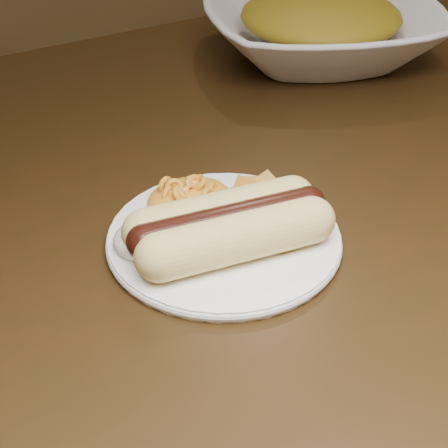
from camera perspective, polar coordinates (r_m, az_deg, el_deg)
table at (r=0.69m, az=-8.31°, el=-6.39°), size 1.60×0.90×0.75m
plate at (r=0.59m, az=-0.00°, el=-1.19°), size 0.23×0.23×0.01m
hotdog at (r=0.57m, az=0.47°, el=-0.09°), size 0.15×0.09×0.04m
mac_and_cheese at (r=0.62m, az=-2.85°, el=2.86°), size 0.10×0.09×0.03m
sour_cream at (r=0.57m, az=-6.96°, el=-0.87°), size 0.06×0.06×0.03m
taco_salad at (r=0.60m, az=3.56°, el=1.57°), size 0.10×0.10×0.05m
serving_bowl at (r=0.96m, az=7.96°, el=15.68°), size 0.40×0.40×0.08m
bowl_filling at (r=0.96m, az=8.02°, el=16.35°), size 0.24×0.24×0.05m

